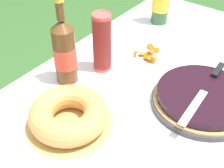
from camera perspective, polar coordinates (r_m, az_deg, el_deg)
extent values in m
cube|color=brown|center=(1.13, 7.18, -4.56)|extent=(1.70, 0.97, 0.03)
cylinder|color=brown|center=(2.07, 7.87, 4.82)|extent=(0.06, 0.06, 0.72)
cube|color=white|center=(1.11, 7.26, -3.81)|extent=(1.71, 0.98, 0.00)
cube|color=white|center=(1.39, -10.29, 2.94)|extent=(1.71, 0.01, 0.10)
cylinder|color=#38383D|center=(1.14, 16.04, -3.23)|extent=(0.35, 0.35, 0.02)
cylinder|color=tan|center=(1.13, 16.17, -2.67)|extent=(0.34, 0.34, 0.01)
cylinder|color=black|center=(1.12, 16.34, -1.94)|extent=(0.32, 0.32, 0.03)
cube|color=silver|center=(1.04, 14.66, -4.13)|extent=(0.19, 0.04, 0.00)
cube|color=black|center=(1.22, 18.82, 2.44)|extent=(0.09, 0.03, 0.01)
cylinder|color=tan|center=(1.04, -7.73, -7.20)|extent=(0.29, 0.29, 0.01)
torus|color=tan|center=(1.01, -7.94, -5.50)|extent=(0.26, 0.26, 0.08)
cylinder|color=#E04C47|center=(1.24, -1.78, 4.71)|extent=(0.07, 0.07, 0.09)
cylinder|color=#E04C47|center=(1.24, -1.79, 5.21)|extent=(0.07, 0.07, 0.09)
cylinder|color=#E04C47|center=(1.23, -1.81, 5.71)|extent=(0.07, 0.07, 0.09)
cylinder|color=#E04C47|center=(1.22, -1.82, 6.22)|extent=(0.07, 0.07, 0.09)
cylinder|color=#E04C47|center=(1.22, -1.83, 6.74)|extent=(0.07, 0.07, 0.09)
cylinder|color=#E04C47|center=(1.21, -1.84, 7.26)|extent=(0.07, 0.07, 0.09)
cylinder|color=#E04C47|center=(1.20, -1.85, 7.79)|extent=(0.07, 0.07, 0.09)
cylinder|color=#E04C47|center=(1.20, -1.87, 8.32)|extent=(0.07, 0.07, 0.09)
cylinder|color=#E04C47|center=(1.19, -1.88, 8.86)|extent=(0.07, 0.07, 0.09)
cylinder|color=#E04C47|center=(1.18, -1.89, 9.40)|extent=(0.07, 0.07, 0.09)
cylinder|color=#E04C47|center=(1.18, -1.91, 9.95)|extent=(0.07, 0.07, 0.09)
cylinder|color=#E04C47|center=(1.17, -1.92, 10.51)|extent=(0.07, 0.07, 0.09)
torus|color=#E04C47|center=(1.15, -1.97, 12.60)|extent=(0.07, 0.07, 0.01)
cylinder|color=#2D562D|center=(1.58, 8.94, 14.74)|extent=(0.08, 0.08, 0.22)
cylinder|color=yellow|center=(1.58, 8.92, 14.59)|extent=(0.09, 0.09, 0.08)
cylinder|color=brown|center=(1.16, -8.58, 5.14)|extent=(0.08, 0.08, 0.22)
cylinder|color=#E54C38|center=(1.16, -8.56, 4.96)|extent=(0.08, 0.08, 0.08)
cone|color=brown|center=(1.10, -9.22, 10.69)|extent=(0.08, 0.08, 0.04)
cylinder|color=brown|center=(1.07, -9.49, 13.06)|extent=(0.03, 0.03, 0.06)
cylinder|color=white|center=(1.35, 6.65, 5.16)|extent=(0.21, 0.21, 0.01)
torus|color=white|center=(1.34, 6.68, 5.44)|extent=(0.21, 0.21, 0.01)
cone|color=#A8640D|center=(1.33, 5.49, 5.62)|extent=(0.04, 0.05, 0.04)
cone|color=#C16A12|center=(1.33, 6.59, 5.47)|extent=(0.05, 0.05, 0.04)
cone|color=#C95A1A|center=(1.38, 7.21, 7.09)|extent=(0.05, 0.05, 0.03)
cone|color=orange|center=(1.31, 6.26, 5.09)|extent=(0.03, 0.03, 0.02)
cone|color=#C65910|center=(1.28, 7.49, 4.67)|extent=(0.04, 0.04, 0.04)
cone|color=orange|center=(1.34, 6.77, 5.75)|extent=(0.05, 0.05, 0.05)
cone|color=#B75E0A|center=(1.30, 6.99, 5.01)|extent=(0.05, 0.05, 0.04)
cone|color=#CD5F0D|center=(1.32, 4.30, 5.96)|extent=(0.04, 0.04, 0.04)
cone|color=#C96817|center=(1.33, 6.62, 5.68)|extent=(0.04, 0.05, 0.03)
cone|color=#C9690E|center=(1.36, 8.24, 6.44)|extent=(0.04, 0.04, 0.03)
cone|color=#C06219|center=(1.32, 7.46, 5.99)|extent=(0.04, 0.03, 0.04)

